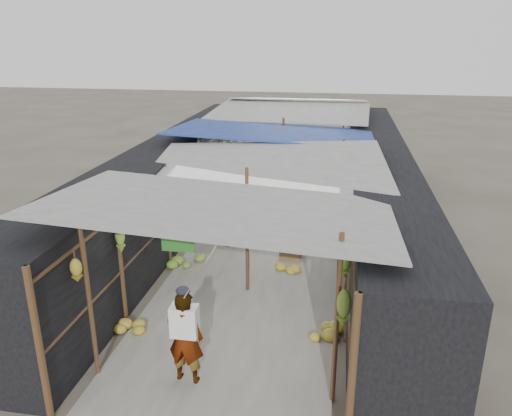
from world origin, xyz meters
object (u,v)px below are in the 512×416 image
Objects in this scene: black_basin at (315,220)px; shopper_blue at (240,217)px; vendor_seated at (337,190)px; crate_near at (290,253)px; vendor_elderly at (185,337)px.

black_basin is 0.36× the size of shopper_blue.
shopper_blue is 1.84× the size of vendor_seated.
crate_near is 4.74m from vendor_elderly.
vendor_elderly is 1.01× the size of shopper_blue.
black_basin is 7.26m from vendor_elderly.
black_basin is at bearing -96.22° from vendor_elderly.
vendor_elderly is 5.17m from shopper_blue.
vendor_elderly is 9.22m from vendor_seated.
black_basin is 0.66× the size of vendor_seated.
vendor_seated reaches higher than crate_near.
shopper_blue is at bearing -81.48° from vendor_elderly.
crate_near is 4.52m from vendor_seated.
shopper_blue is (-1.31, 0.60, 0.60)m from crate_near.
shopper_blue is (-1.76, -1.90, 0.67)m from black_basin.
black_basin is at bearing 77.21° from crate_near.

